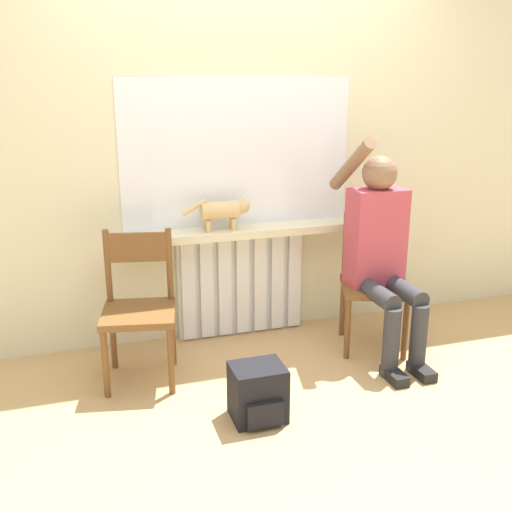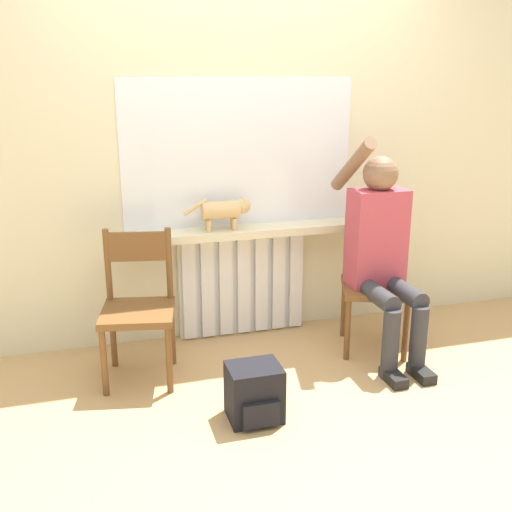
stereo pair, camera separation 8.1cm
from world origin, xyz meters
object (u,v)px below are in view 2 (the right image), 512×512
chair_left (138,305)px  cat (225,210)px  chair_right (375,282)px  person (382,248)px  backpack (255,393)px

chair_left → cat: cat is taller
chair_right → person: (-0.01, -0.10, 0.25)m
chair_right → backpack: chair_right is taller
chair_right → cat: size_ratio=1.96×
person → backpack: 1.22m
person → backpack: person is taller
chair_right → cat: 1.05m
chair_right → chair_left: bearing=-159.6°
chair_right → cat: bearing=178.5°
cat → backpack: size_ratio=1.50×
person → cat: (-0.87, 0.45, 0.19)m
chair_right → cat: cat is taller
backpack → person: bearing=28.9°
chair_left → backpack: size_ratio=2.95×
chair_right → cat: (-0.88, 0.36, 0.44)m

